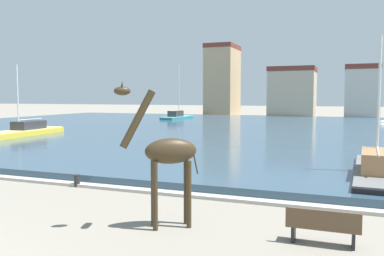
{
  "coord_description": "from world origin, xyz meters",
  "views": [
    {
      "loc": [
        9.25,
        -4.76,
        3.73
      ],
      "look_at": [
        2.32,
        13.27,
        2.2
      ],
      "focal_mm": 37.85,
      "sensor_mm": 36.0,
      "label": 1
    }
  ],
  "objects_px": {
    "sailboat_teal": "(179,118)",
    "mooring_bollard": "(77,181)",
    "sailboat_black": "(376,170)",
    "sailboat_yellow": "(19,134)",
    "park_bench": "(323,226)",
    "giraffe_statue": "(167,154)"
  },
  "relations": [
    {
      "from": "sailboat_black",
      "to": "park_bench",
      "type": "xyz_separation_m",
      "value": [
        -1.76,
        -8.89,
        0.01
      ]
    },
    {
      "from": "giraffe_statue",
      "to": "mooring_bollard",
      "type": "relative_size",
      "value": 8.25
    },
    {
      "from": "giraffe_statue",
      "to": "sailboat_teal",
      "type": "distance_m",
      "value": 48.45
    },
    {
      "from": "giraffe_statue",
      "to": "park_bench",
      "type": "xyz_separation_m",
      "value": [
        4.22,
        0.14,
        -1.62
      ]
    },
    {
      "from": "giraffe_statue",
      "to": "park_bench",
      "type": "distance_m",
      "value": 4.52
    },
    {
      "from": "mooring_bollard",
      "to": "park_bench",
      "type": "distance_m",
      "value": 10.36
    },
    {
      "from": "sailboat_black",
      "to": "mooring_bollard",
      "type": "xyz_separation_m",
      "value": [
        -11.59,
        -5.64,
        -0.23
      ]
    },
    {
      "from": "giraffe_statue",
      "to": "sailboat_yellow",
      "type": "xyz_separation_m",
      "value": [
        -20.91,
        15.96,
        -1.56
      ]
    },
    {
      "from": "giraffe_statue",
      "to": "sailboat_black",
      "type": "bearing_deg",
      "value": 56.49
    },
    {
      "from": "giraffe_statue",
      "to": "sailboat_teal",
      "type": "bearing_deg",
      "value": 112.46
    },
    {
      "from": "sailboat_black",
      "to": "sailboat_teal",
      "type": "relative_size",
      "value": 1.12
    },
    {
      "from": "sailboat_teal",
      "to": "mooring_bollard",
      "type": "distance_m",
      "value": 43.33
    },
    {
      "from": "giraffe_statue",
      "to": "mooring_bollard",
      "type": "height_order",
      "value": "giraffe_statue"
    },
    {
      "from": "sailboat_teal",
      "to": "park_bench",
      "type": "relative_size",
      "value": 4.73
    },
    {
      "from": "sailboat_teal",
      "to": "mooring_bollard",
      "type": "xyz_separation_m",
      "value": [
        12.89,
        -41.36,
        -0.3
      ]
    },
    {
      "from": "sailboat_black",
      "to": "sailboat_yellow",
      "type": "height_order",
      "value": "sailboat_yellow"
    },
    {
      "from": "mooring_bollard",
      "to": "giraffe_statue",
      "type": "bearing_deg",
      "value": -31.07
    },
    {
      "from": "mooring_bollard",
      "to": "sailboat_black",
      "type": "bearing_deg",
      "value": 25.95
    },
    {
      "from": "sailboat_black",
      "to": "park_bench",
      "type": "distance_m",
      "value": 9.06
    },
    {
      "from": "giraffe_statue",
      "to": "sailboat_yellow",
      "type": "distance_m",
      "value": 26.35
    },
    {
      "from": "mooring_bollard",
      "to": "sailboat_teal",
      "type": "bearing_deg",
      "value": 107.3
    },
    {
      "from": "sailboat_teal",
      "to": "park_bench",
      "type": "xyz_separation_m",
      "value": [
        22.72,
        -44.61,
        -0.06
      ]
    }
  ]
}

